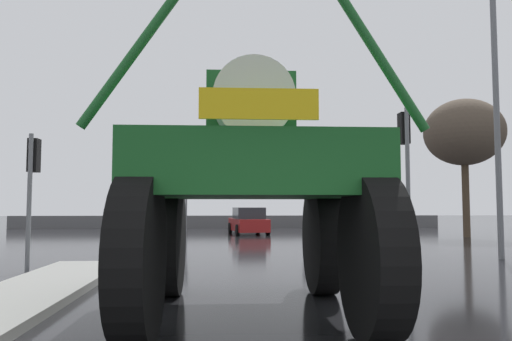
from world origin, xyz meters
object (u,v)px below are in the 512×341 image
object	(u,v)px
sedan_ahead	(248,222)
streetlight_near_right	(499,94)
oversize_sprayer	(251,186)
traffic_signal_far_left	(186,192)
traffic_signal_near_right	(405,151)
bare_tree_right	(464,133)
traffic_signal_near_left	(33,171)
traffic_signal_far_right	(305,193)

from	to	relation	value
sedan_ahead	streetlight_near_right	size ratio (longest dim) A/B	0.46
oversize_sprayer	streetlight_near_right	world-z (taller)	streetlight_near_right
streetlight_near_right	traffic_signal_far_left	bearing A→B (deg)	122.23
oversize_sprayer	traffic_signal_near_right	size ratio (longest dim) A/B	1.26
bare_tree_right	sedan_ahead	bearing A→B (deg)	161.82
sedan_ahead	traffic_signal_near_left	xyz separation A→B (m)	(-6.30, -15.91, 1.76)
oversize_sprayer	streetlight_near_right	distance (m)	11.33
streetlight_near_right	sedan_ahead	bearing A→B (deg)	116.87
sedan_ahead	traffic_signal_far_left	distance (m)	5.26
oversize_sprayer	traffic_signal_near_left	distance (m)	7.28
sedan_ahead	traffic_signal_far_right	distance (m)	5.29
traffic_signal_far_left	bare_tree_right	world-z (taller)	bare_tree_right
traffic_signal_near_right	traffic_signal_far_right	bearing A→B (deg)	88.25
sedan_ahead	traffic_signal_near_left	world-z (taller)	traffic_signal_near_left
traffic_signal_far_left	streetlight_near_right	xyz separation A→B (m)	(10.80, -17.13, 2.63)
sedan_ahead	traffic_signal_far_left	world-z (taller)	traffic_signal_far_left
oversize_sprayer	traffic_signal_near_left	world-z (taller)	oversize_sprayer
oversize_sprayer	traffic_signal_far_left	distance (m)	24.41
sedan_ahead	traffic_signal_far_right	xyz separation A→B (m)	(3.82, 3.23, 1.73)
bare_tree_right	traffic_signal_near_left	bearing A→B (deg)	-144.82
traffic_signal_far_right	sedan_ahead	bearing A→B (deg)	-139.77
oversize_sprayer	bare_tree_right	bearing A→B (deg)	-34.42
traffic_signal_near_left	traffic_signal_far_left	distance (m)	19.31
traffic_signal_near_left	streetlight_near_right	xyz separation A→B (m)	(13.34, 2.01, 2.63)
traffic_signal_near_right	traffic_signal_far_right	world-z (taller)	traffic_signal_near_right
traffic_signal_far_left	bare_tree_right	distance (m)	16.64
oversize_sprayer	bare_tree_right	world-z (taller)	bare_tree_right
sedan_ahead	streetlight_near_right	bearing A→B (deg)	-160.53
traffic_signal_far_right	streetlight_near_right	xyz separation A→B (m)	(3.22, -17.13, 2.66)
streetlight_near_right	traffic_signal_near_right	bearing A→B (deg)	-152.07
traffic_signal_near_left	traffic_signal_far_right	xyz separation A→B (m)	(10.12, 19.14, -0.03)
traffic_signal_near_right	traffic_signal_far_left	bearing A→B (deg)	110.06
sedan_ahead	traffic_signal_far_right	size ratio (longest dim) A/B	1.27
traffic_signal_near_right	bare_tree_right	world-z (taller)	bare_tree_right
traffic_signal_near_right	bare_tree_right	distance (m)	14.77
traffic_signal_near_left	traffic_signal_far_left	bearing A→B (deg)	82.45
traffic_signal_near_right	oversize_sprayer	bearing A→B (deg)	-130.68
oversize_sprayer	traffic_signal_far_left	world-z (taller)	oversize_sprayer
sedan_ahead	bare_tree_right	distance (m)	12.60
traffic_signal_near_right	traffic_signal_far_left	size ratio (longest dim) A/B	1.23
traffic_signal_near_right	streetlight_near_right	bearing A→B (deg)	27.93
oversize_sprayer	bare_tree_right	distance (m)	21.57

